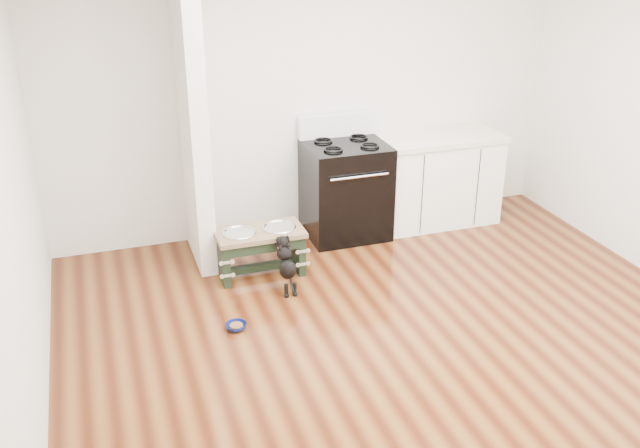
% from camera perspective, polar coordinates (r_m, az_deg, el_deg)
% --- Properties ---
extents(ground, '(5.00, 5.00, 0.00)m').
position_cam_1_polar(ground, '(5.24, 7.75, -10.59)').
color(ground, '#3F190B').
rests_on(ground, ground).
extents(room_shell, '(5.00, 5.00, 5.00)m').
position_cam_1_polar(room_shell, '(4.53, 8.89, 6.52)').
color(room_shell, silver).
rests_on(room_shell, ground).
extents(partition_wall, '(0.15, 0.80, 2.70)m').
position_cam_1_polar(partition_wall, '(6.20, -10.22, 8.64)').
color(partition_wall, silver).
rests_on(partition_wall, ground).
extents(oven_range, '(0.76, 0.69, 1.14)m').
position_cam_1_polar(oven_range, '(6.86, 2.05, 2.87)').
color(oven_range, black).
rests_on(oven_range, ground).
extents(cabinet_run, '(1.24, 0.64, 0.91)m').
position_cam_1_polar(cabinet_run, '(7.27, 9.27, 3.60)').
color(cabinet_run, white).
rests_on(cabinet_run, ground).
extents(dog_feeder, '(0.76, 0.40, 0.43)m').
position_cam_1_polar(dog_feeder, '(6.18, -4.82, -1.54)').
color(dog_feeder, black).
rests_on(dog_feeder, ground).
extents(puppy, '(0.13, 0.39, 0.46)m').
position_cam_1_polar(puppy, '(5.93, -2.71, -3.13)').
color(puppy, black).
rests_on(puppy, ground).
extents(floor_bowl, '(0.20, 0.20, 0.05)m').
position_cam_1_polar(floor_bowl, '(5.54, -6.71, -8.14)').
color(floor_bowl, navy).
rests_on(floor_bowl, ground).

